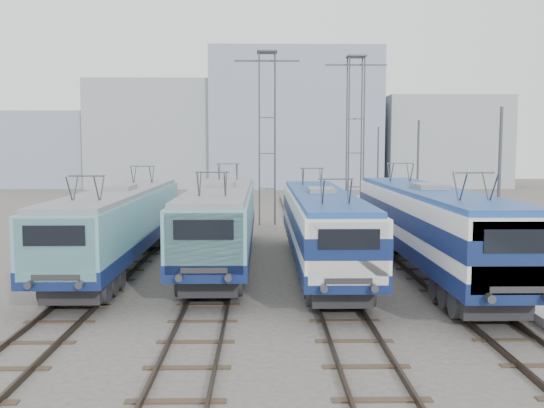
{
  "coord_description": "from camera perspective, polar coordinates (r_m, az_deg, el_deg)",
  "views": [
    {
      "loc": [
        -0.37,
        -20.69,
        5.55
      ],
      "look_at": [
        0.09,
        7.0,
        2.87
      ],
      "focal_mm": 40.0,
      "sensor_mm": 36.0,
      "label": 1
    }
  ],
  "objects": [
    {
      "name": "ground",
      "position": [
        21.43,
        0.06,
        -9.49
      ],
      "size": [
        160.0,
        160.0,
        0.0
      ],
      "primitive_type": "plane",
      "color": "#514C47"
    },
    {
      "name": "platform",
      "position": [
        31.05,
        19.03,
        -4.8
      ],
      "size": [
        4.0,
        70.0,
        0.3
      ],
      "primitive_type": "cube",
      "color": "#9E9E99",
      "rests_on": "ground"
    },
    {
      "name": "locomotive_far_left",
      "position": [
        27.97,
        -14.14,
        -1.56
      ],
      "size": [
        2.77,
        17.48,
        3.29
      ],
      "color": "#101E4F",
      "rests_on": "ground"
    },
    {
      "name": "locomotive_center_left",
      "position": [
        28.32,
        -4.76,
        -1.24
      ],
      "size": [
        2.83,
        17.85,
        3.36
      ],
      "color": "#101E4F",
      "rests_on": "ground"
    },
    {
      "name": "locomotive_center_right",
      "position": [
        26.72,
        4.68,
        -1.71
      ],
      "size": [
        2.71,
        17.14,
        3.22
      ],
      "color": "#101E4F",
      "rests_on": "ground"
    },
    {
      "name": "locomotive_far_right",
      "position": [
        26.57,
        14.6,
        -1.62
      ],
      "size": [
        2.89,
        18.28,
        3.44
      ],
      "color": "#101E4F",
      "rests_on": "ground"
    },
    {
      "name": "catenary_tower_west",
      "position": [
        42.71,
        -0.46,
        6.99
      ],
      "size": [
        4.5,
        1.2,
        12.0
      ],
      "color": "#3F4247",
      "rests_on": "ground"
    },
    {
      "name": "catenary_tower_east",
      "position": [
        45.23,
        7.84,
        6.85
      ],
      "size": [
        4.5,
        1.2,
        12.0
      ],
      "color": "#3F4247",
      "rests_on": "ground"
    },
    {
      "name": "mast_front",
      "position": [
        24.49,
        20.53,
        0.37
      ],
      "size": [
        0.12,
        0.12,
        7.0
      ],
      "primitive_type": "cylinder",
      "color": "#3F4247",
      "rests_on": "ground"
    },
    {
      "name": "mast_mid",
      "position": [
        35.89,
        13.53,
        2.09
      ],
      "size": [
        0.12,
        0.12,
        7.0
      ],
      "primitive_type": "cylinder",
      "color": "#3F4247",
      "rests_on": "ground"
    },
    {
      "name": "mast_rear",
      "position": [
        47.59,
        9.92,
        2.97
      ],
      "size": [
        0.12,
        0.12,
        7.0
      ],
      "primitive_type": "cylinder",
      "color": "#3F4247",
      "rests_on": "ground"
    },
    {
      "name": "building_west",
      "position": [
        83.82,
        -10.38,
        6.42
      ],
      "size": [
        18.0,
        12.0,
        14.0
      ],
      "primitive_type": "cube",
      "color": "#919AA1",
      "rests_on": "ground"
    },
    {
      "name": "building_center",
      "position": [
        82.88,
        2.09,
        7.9
      ],
      "size": [
        22.0,
        14.0,
        18.0
      ],
      "primitive_type": "cube",
      "color": "#8792A7",
      "rests_on": "ground"
    },
    {
      "name": "building_east",
      "position": [
        86.21,
        15.54,
        5.62
      ],
      "size": [
        16.0,
        12.0,
        12.0
      ],
      "primitive_type": "cube",
      "color": "#919AA1",
      "rests_on": "ground"
    },
    {
      "name": "building_far_west",
      "position": [
        87.84,
        -20.74,
        4.81
      ],
      "size": [
        14.0,
        10.0,
        10.0
      ],
      "primitive_type": "cube",
      "color": "#8792A7",
      "rests_on": "ground"
    }
  ]
}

